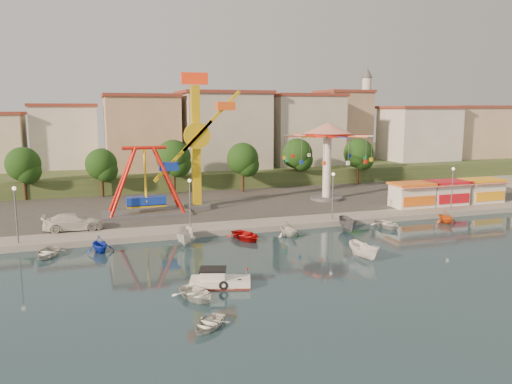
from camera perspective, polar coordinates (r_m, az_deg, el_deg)
name	(u,v)px	position (r m, az deg, el deg)	size (l,w,h in m)	color
ground	(317,266)	(41.90, 6.94, -8.36)	(200.00, 200.00, 0.00)	#132936
quay_deck	(184,173)	(100.30, -8.28, 2.20)	(200.00, 100.00, 0.60)	#9E998E
asphalt_pad	(224,198)	(69.30, -3.64, -0.69)	(90.00, 28.00, 0.01)	#4C4944
hill_terrace	(179,164)	(105.06, -8.78, 3.17)	(200.00, 60.00, 3.00)	#384C26
pirate_ship_ride	(145,182)	(59.25, -12.52, 1.10)	(10.00, 5.00, 8.00)	#59595E
kamikaze_tower	(199,145)	(61.52, -6.50, 5.37)	(7.31, 3.10, 16.50)	#59595E
wave_swinger	(327,144)	(67.63, 8.17, 5.47)	(11.60, 11.60, 10.40)	#59595E
booth_left	(412,195)	(65.70, 17.39, -0.28)	(5.40, 3.78, 3.08)	white
booth_mid	(446,192)	(68.84, 20.92, -0.05)	(5.40, 3.78, 3.08)	white
booth_right	(482,190)	(72.55, 24.41, 0.19)	(5.40, 3.78, 3.08)	white
lamp_post_0	(16,217)	(50.43, -25.71, -2.55)	(0.14, 0.14, 5.00)	#59595E
lamp_post_1	(190,206)	(50.80, -7.54, -1.60)	(0.14, 0.14, 5.00)	#59595E
lamp_post_2	(333,197)	(55.95, 8.77, -0.61)	(0.14, 0.14, 5.00)	#59595E
lamp_post_3	(452,190)	(64.75, 21.49, 0.20)	(0.14, 0.14, 5.00)	#59595E
tree_0	(23,164)	(73.90, -25.07, 2.89)	(4.60, 4.60, 7.19)	#382314
tree_1	(101,164)	(72.67, -17.27, 3.04)	(4.35, 4.35, 6.80)	#382314
tree_2	(173,157)	(73.02, -9.42, 3.93)	(5.02, 5.02, 7.85)	#382314
tree_3	(243,159)	(73.86, -1.53, 3.83)	(4.68, 4.68, 7.32)	#382314
tree_4	(297,154)	(80.04, 4.73, 4.38)	(4.86, 4.86, 7.60)	#382314
tree_5	(358,153)	(82.87, 11.63, 4.36)	(4.83, 4.83, 7.54)	#382314
building_1	(64,143)	(87.68, -21.05, 5.25)	(12.33, 9.01, 8.63)	silver
building_2	(146,134)	(88.55, -12.51, 6.53)	(11.95, 9.28, 11.23)	tan
building_3	(228,139)	(87.99, -3.26, 6.05)	(12.59, 10.50, 9.20)	beige
building_4	(291,137)	(95.53, 4.07, 6.32)	(10.75, 9.23, 9.24)	beige
building_5	(359,131)	(99.65, 11.64, 6.85)	(12.77, 10.96, 11.21)	tan
building_6	(415,128)	(104.72, 17.72, 7.03)	(8.23, 8.98, 12.36)	silver
building_7	(447,135)	(115.93, 21.03, 6.15)	(11.59, 10.93, 8.76)	beige
minaret	(366,110)	(104.56, 12.45, 9.10)	(2.80, 2.80, 18.00)	silver
cabin_motorboat	(219,281)	(36.87, -4.27, -10.15)	(4.63, 2.83, 1.53)	white
rowboat_a	(196,294)	(34.84, -6.87, -11.46)	(2.51, 3.52, 0.73)	white
rowboat_b	(208,323)	(30.49, -5.52, -14.71)	(2.08, 2.91, 0.60)	silver
skiff	(364,250)	(44.32, 12.25, -6.55)	(1.39, 3.70, 1.43)	white
van	(73,222)	(54.02, -20.16, -3.24)	(2.37, 5.84, 1.69)	silver
moored_boat_0	(47,252)	(47.66, -22.80, -6.38)	(2.54, 3.56, 0.74)	silver
moored_boat_1	(100,244)	(47.37, -17.45, -5.68)	(2.46, 2.85, 1.50)	#1631C4
moored_boat_2	(185,237)	(48.04, -8.09, -5.07)	(1.56, 4.14, 1.60)	silver
moored_boat_3	(246,235)	(49.51, -1.14, -4.99)	(2.90, 4.06, 0.84)	red
moored_boat_4	(288,229)	(50.88, 3.68, -4.21)	(2.51, 2.91, 1.53)	silver
moored_boat_5	(348,224)	(53.75, 10.45, -3.64)	(1.44, 3.84, 1.48)	slate
moored_boat_6	(388,224)	(56.30, 14.82, -3.57)	(2.68, 3.75, 0.78)	white
moored_boat_7	(446,217)	(60.64, 20.85, -2.64)	(2.37, 2.74, 1.44)	#EE5B15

